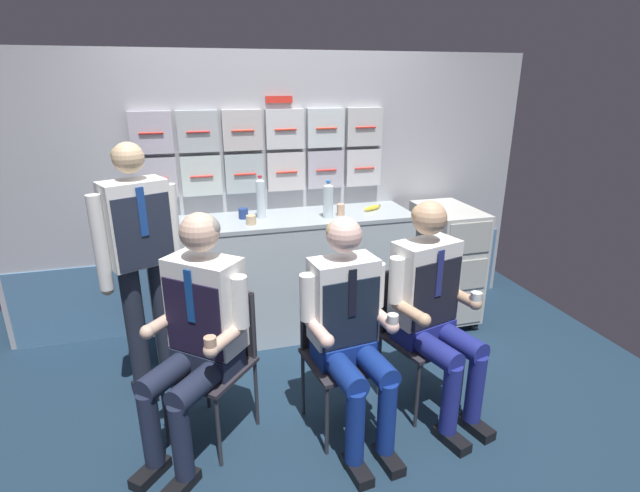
% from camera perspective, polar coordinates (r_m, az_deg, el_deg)
% --- Properties ---
extents(ground, '(4.80, 4.80, 0.04)m').
position_cam_1_polar(ground, '(3.12, 0.74, -19.69)').
color(ground, '#1A2F42').
extents(galley_bulkhead, '(4.20, 0.14, 2.15)m').
position_cam_1_polar(galley_bulkhead, '(3.86, -5.10, 6.17)').
color(galley_bulkhead, '#A9ABB2').
rests_on(galley_bulkhead, ground).
extents(galley_counter, '(2.01, 0.53, 0.96)m').
position_cam_1_polar(galley_counter, '(3.78, -4.29, -3.57)').
color(galley_counter, '#B1BDC2').
rests_on(galley_counter, ground).
extents(service_trolley, '(0.40, 0.65, 0.97)m').
position_cam_1_polar(service_trolley, '(4.10, 14.71, -1.74)').
color(service_trolley, black).
rests_on(service_trolley, ground).
extents(folding_chair_left, '(0.56, 0.56, 0.85)m').
position_cam_1_polar(folding_chair_left, '(2.80, -12.02, -11.62)').
color(folding_chair_left, '#2D2D33').
rests_on(folding_chair_left, ground).
extents(crew_member_left, '(0.67, 0.70, 1.32)m').
position_cam_1_polar(crew_member_left, '(2.59, -14.44, -9.16)').
color(crew_member_left, black).
rests_on(crew_member_left, ground).
extents(folding_chair_right, '(0.45, 0.45, 0.85)m').
position_cam_1_polar(folding_chair_right, '(2.81, 2.00, -10.98)').
color(folding_chair_right, '#2D2D33').
rests_on(folding_chair_right, ground).
extents(crew_member_right, '(0.50, 0.64, 1.28)m').
position_cam_1_polar(crew_member_right, '(2.60, 3.55, -9.25)').
color(crew_member_right, black).
rests_on(crew_member_right, ground).
extents(folding_chair_by_counter, '(0.49, 0.49, 0.85)m').
position_cam_1_polar(folding_chair_by_counter, '(3.06, 10.99, -8.70)').
color(folding_chair_by_counter, '#2D2D33').
rests_on(folding_chair_by_counter, ground).
extents(crew_member_by_counter, '(0.54, 0.69, 1.31)m').
position_cam_1_polar(crew_member_by_counter, '(2.87, 13.34, -6.42)').
color(crew_member_by_counter, black).
rests_on(crew_member_by_counter, ground).
extents(crew_member_standing, '(0.48, 0.37, 1.62)m').
position_cam_1_polar(crew_member_standing, '(3.08, -20.59, -0.89)').
color(crew_member_standing, black).
rests_on(crew_member_standing, ground).
extents(water_bottle_clear, '(0.07, 0.07, 0.28)m').
position_cam_1_polar(water_bottle_clear, '(3.57, 0.98, 5.49)').
color(water_bottle_clear, silver).
rests_on(water_bottle_clear, galley_counter).
extents(water_bottle_short, '(0.07, 0.07, 0.32)m').
position_cam_1_polar(water_bottle_short, '(3.58, -7.09, 5.72)').
color(water_bottle_short, silver).
rests_on(water_bottle_short, galley_counter).
extents(espresso_cup_small, '(0.07, 0.07, 0.07)m').
position_cam_1_polar(espresso_cup_small, '(3.46, -8.24, 3.15)').
color(espresso_cup_small, tan).
rests_on(espresso_cup_small, galley_counter).
extents(paper_cup_tan, '(0.07, 0.07, 0.08)m').
position_cam_1_polar(paper_cup_tan, '(3.61, -9.14, 3.89)').
color(paper_cup_tan, navy).
rests_on(paper_cup_tan, galley_counter).
extents(coffee_cup_white, '(0.07, 0.07, 0.08)m').
position_cam_1_polar(coffee_cup_white, '(3.56, -18.95, 2.85)').
color(coffee_cup_white, navy).
rests_on(coffee_cup_white, galley_counter).
extents(paper_cup_blue, '(0.06, 0.06, 0.09)m').
position_cam_1_polar(paper_cup_blue, '(3.65, 2.49, 4.39)').
color(paper_cup_blue, tan).
rests_on(paper_cup_blue, galley_counter).
extents(snack_banana, '(0.17, 0.10, 0.04)m').
position_cam_1_polar(snack_banana, '(3.82, 6.25, 4.54)').
color(snack_banana, yellow).
rests_on(snack_banana, galley_counter).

